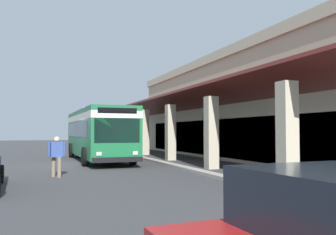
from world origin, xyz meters
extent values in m
plane|color=#38383A|center=(0.00, 8.00, 0.00)|extent=(120.00, 120.00, 0.00)
cube|color=#9E998E|center=(-0.89, 4.74, 0.06)|extent=(33.49, 0.50, 0.12)
cube|color=#B2A88E|center=(-0.89, 14.44, 3.20)|extent=(27.90, 10.99, 6.39)
cube|color=#C0B59A|center=(-0.89, 14.44, 6.69)|extent=(28.20, 11.29, 0.60)
cube|color=#B2A88E|center=(-12.05, 6.02, 1.76)|extent=(0.55, 0.55, 3.52)
cube|color=#B2A88E|center=(-6.47, 6.02, 1.76)|extent=(0.55, 0.55, 3.52)
cube|color=#B2A88E|center=(-0.89, 6.02, 1.76)|extent=(0.55, 0.55, 3.52)
cube|color=#B2A88E|center=(4.69, 6.02, 1.76)|extent=(0.55, 0.55, 3.52)
cube|color=#B2A88E|center=(10.27, 6.02, 1.76)|extent=(0.55, 0.55, 3.52)
cube|color=#5B1E19|center=(-0.89, 7.34, 3.87)|extent=(27.90, 3.16, 0.82)
cube|color=#19232D|center=(-0.89, 8.98, 1.40)|extent=(23.44, 0.08, 2.40)
cube|color=#196638|center=(-2.33, 1.66, 1.73)|extent=(11.02, 2.65, 2.75)
cube|color=silver|center=(-2.33, 1.66, 2.65)|extent=(11.04, 2.67, 0.36)
cube|color=#19232D|center=(-2.63, 1.66, 1.95)|extent=(9.26, 2.67, 0.90)
cube|color=#19232D|center=(3.14, 1.71, 1.85)|extent=(0.08, 2.24, 1.20)
cube|color=black|center=(3.15, 1.71, 2.82)|extent=(0.08, 1.94, 0.28)
cube|color=black|center=(3.27, 1.72, 0.45)|extent=(0.22, 2.45, 0.24)
cube|color=silver|center=(3.18, 2.61, 0.75)|extent=(0.06, 0.24, 0.16)
cube|color=silver|center=(3.20, 0.82, 0.75)|extent=(0.06, 0.24, 0.16)
cube|color=silver|center=(-3.83, 1.65, 3.22)|extent=(2.42, 1.81, 0.24)
cylinder|color=black|center=(1.29, 2.97, 0.50)|extent=(1.00, 0.30, 1.00)
cylinder|color=black|center=(1.31, 0.42, 0.50)|extent=(1.00, 0.30, 1.00)
cylinder|color=black|center=(-5.42, 2.91, 0.50)|extent=(1.00, 0.30, 1.00)
cylinder|color=black|center=(-5.40, 0.36, 0.50)|extent=(1.00, 0.30, 1.00)
cylinder|color=black|center=(6.47, -3.16, 0.32)|extent=(0.64, 0.22, 0.64)
cylinder|color=#726651|center=(5.25, -1.32, 0.40)|extent=(0.16, 0.16, 0.79)
cylinder|color=#726651|center=(5.56, -1.12, 0.40)|extent=(0.16, 0.16, 0.79)
cube|color=#334C8C|center=(5.40, -1.22, 1.09)|extent=(0.28, 0.49, 0.59)
sphere|color=beige|center=(5.40, -1.22, 1.49)|extent=(0.21, 0.21, 0.21)
cylinder|color=#334C8C|center=(5.39, -1.51, 1.12)|extent=(0.09, 0.09, 0.53)
cylinder|color=#334C8C|center=(5.42, -0.94, 1.12)|extent=(0.09, 0.09, 0.53)
cube|color=gray|center=(-9.70, 5.83, 0.23)|extent=(0.79, 0.79, 0.46)
cylinder|color=#332319|center=(-9.70, 5.83, 0.47)|extent=(0.67, 0.67, 0.02)
cylinder|color=brown|center=(-9.70, 5.83, 1.50)|extent=(0.16, 0.16, 2.08)
ellipsoid|color=#286B33|center=(-9.26, 5.81, 2.70)|extent=(0.89, 0.24, 0.19)
ellipsoid|color=#286B33|center=(-9.57, 6.21, 2.60)|extent=(0.46, 0.83, 0.14)
ellipsoid|color=#286B33|center=(-10.16, 6.03, 2.73)|extent=(1.00, 0.60, 0.17)
ellipsoid|color=#286B33|center=(-10.16, 5.59, 2.78)|extent=(1.00, 0.67, 0.14)
ellipsoid|color=#286B33|center=(-9.59, 5.32, 2.60)|extent=(0.43, 1.06, 0.19)
camera|label=1|loc=(20.22, -2.04, 1.79)|focal=38.13mm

